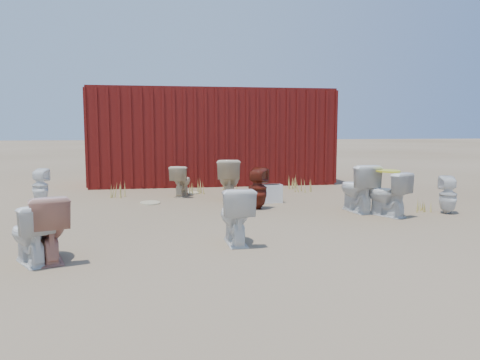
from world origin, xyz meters
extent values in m
plane|color=brown|center=(0.00, 0.00, 0.00)|extent=(100.00, 100.00, 0.00)
cube|color=#500D0D|center=(0.00, 5.20, 1.20)|extent=(6.00, 2.40, 2.40)
imported|color=white|center=(-2.68, -2.04, 0.32)|extent=(0.63, 0.73, 0.65)
imported|color=tan|center=(-2.52, -1.95, 0.36)|extent=(0.60, 0.80, 0.72)
imported|color=white|center=(-0.42, -1.54, 0.35)|extent=(0.42, 0.71, 0.71)
imported|color=#5E1B10|center=(0.36, 0.85, 0.36)|extent=(0.45, 0.46, 0.73)
imported|color=white|center=(1.98, 0.31, 0.41)|extent=(0.55, 0.85, 0.82)
imported|color=white|center=(-3.60, 2.21, 0.33)|extent=(0.35, 0.35, 0.65)
imported|color=beige|center=(0.01, 1.98, 0.41)|extent=(0.57, 0.86, 0.82)
imported|color=beige|center=(-0.91, 2.62, 0.32)|extent=(0.53, 0.71, 0.65)
imported|color=silver|center=(2.29, -0.16, 0.36)|extent=(0.67, 0.82, 0.72)
imported|color=white|center=(3.40, -0.12, 0.31)|extent=(0.35, 0.36, 0.63)
ellipsoid|color=yellow|center=(2.29, -0.16, 0.74)|extent=(0.37, 0.46, 0.02)
cube|color=white|center=(0.71, 1.49, 0.17)|extent=(0.51, 0.24, 0.35)
ellipsoid|color=beige|center=(-1.53, 1.78, 0.01)|extent=(0.42, 0.52, 0.02)
ellipsoid|color=beige|center=(-0.69, 3.05, 0.01)|extent=(0.40, 0.50, 0.02)
cone|color=tan|center=(-2.20, 2.69, 0.16)|extent=(0.36, 0.36, 0.32)
cone|color=tan|center=(0.16, 2.87, 0.13)|extent=(0.32, 0.32, 0.26)
cone|color=tan|center=(1.81, 2.82, 0.15)|extent=(0.36, 0.36, 0.31)
cone|color=tan|center=(-0.57, 3.00, 0.14)|extent=(0.30, 0.30, 0.29)
cone|color=tan|center=(1.80, 3.50, 0.16)|extent=(0.34, 0.34, 0.31)
cone|color=tan|center=(3.08, 0.14, 0.10)|extent=(0.28, 0.28, 0.21)
camera|label=1|loc=(-1.31, -7.15, 1.43)|focal=35.00mm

